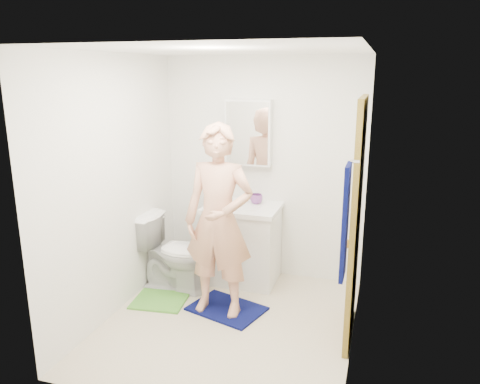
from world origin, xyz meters
name	(u,v)px	position (x,y,z in m)	size (l,w,h in m)	color
floor	(229,324)	(0.00, 0.00, -0.01)	(2.20, 2.40, 0.02)	beige
ceiling	(227,48)	(0.00, 0.00, 2.41)	(2.20, 2.40, 0.02)	white
wall_back	(263,169)	(0.00, 1.21, 1.20)	(2.20, 0.02, 2.40)	white
wall_front	(165,246)	(0.00, -1.21, 1.20)	(2.20, 0.02, 2.40)	white
wall_left	(114,187)	(-1.11, 0.00, 1.20)	(0.02, 2.40, 2.40)	white
wall_right	(362,208)	(1.11, 0.00, 1.20)	(0.02, 2.40, 2.40)	white
vanity_cabinet	(242,245)	(-0.15, 0.91, 0.40)	(0.75, 0.55, 0.80)	white
countertop	(242,208)	(-0.15, 0.91, 0.83)	(0.79, 0.59, 0.05)	white
sink_basin	(242,207)	(-0.15, 0.91, 0.84)	(0.40, 0.40, 0.03)	white
faucet	(247,196)	(-0.15, 1.09, 0.91)	(0.03, 0.03, 0.12)	silver
medicine_cabinet	(248,133)	(-0.15, 1.14, 1.60)	(0.50, 0.12, 0.70)	white
mirror_panel	(247,133)	(-0.15, 1.08, 1.60)	(0.46, 0.01, 0.66)	white
door	(356,222)	(1.07, 0.15, 1.02)	(0.05, 0.80, 2.05)	olive
door_knob	(347,244)	(1.03, -0.17, 0.95)	(0.07, 0.07, 0.07)	gold
towel	(345,222)	(1.03, -0.57, 1.25)	(0.03, 0.24, 0.80)	#070C48
towel_hook	(355,162)	(1.07, -0.57, 1.67)	(0.02, 0.02, 0.06)	silver
toilet	(175,252)	(-0.76, 0.52, 0.40)	(0.45, 0.78, 0.80)	white
bath_mat	(227,309)	(-0.09, 0.22, 0.01)	(0.68, 0.48, 0.02)	#070C48
green_rug	(160,301)	(-0.79, 0.18, 0.01)	(0.51, 0.43, 0.02)	#56A436
soap_dispenser	(222,198)	(-0.34, 0.83, 0.94)	(0.08, 0.08, 0.18)	#B05253
toothbrush_cup	(256,199)	(-0.03, 1.03, 0.90)	(0.13, 0.13, 0.11)	#7B408D
man	(219,221)	(-0.14, 0.16, 0.91)	(0.65, 0.43, 1.78)	#E1A07E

